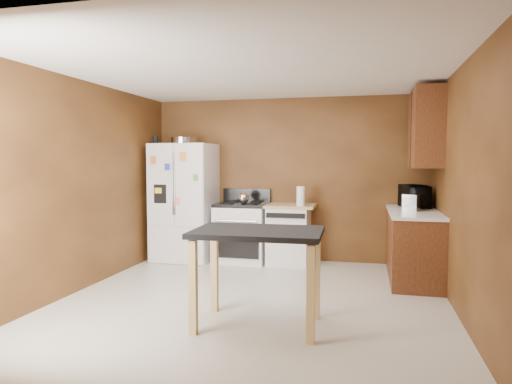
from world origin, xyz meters
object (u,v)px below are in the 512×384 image
at_px(paper_towel, 301,196).
at_px(toaster, 412,202).
at_px(kettle, 243,198).
at_px(microwave, 414,197).
at_px(gas_range, 242,231).
at_px(green_canister, 302,201).
at_px(dishwasher, 289,234).
at_px(roasting_pan, 184,141).
at_px(island, 258,245).
at_px(refrigerator, 184,202).
at_px(pen_cup, 155,140).

height_order(paper_towel, toaster, paper_towel).
height_order(kettle, microwave, microwave).
xyz_separation_m(paper_towel, gas_range, (-0.91, 0.12, -0.57)).
bearing_deg(green_canister, microwave, -4.85).
xyz_separation_m(green_canister, dishwasher, (-0.18, -0.04, -0.49)).
distance_m(paper_towel, dishwasher, 0.63).
bearing_deg(roasting_pan, microwave, -0.91).
relative_size(roasting_pan, microwave, 0.80).
distance_m(green_canister, island, 2.67).
bearing_deg(refrigerator, roasting_pan, 110.14).
xyz_separation_m(kettle, paper_towel, (0.86, 0.01, 0.05)).
xyz_separation_m(pen_cup, gas_range, (1.35, 0.14, -1.40)).
height_order(paper_towel, island, paper_towel).
distance_m(kettle, toaster, 2.38).
xyz_separation_m(roasting_pan, pen_cup, (-0.42, -0.13, 0.01)).
distance_m(green_canister, toaster, 1.61).
bearing_deg(refrigerator, paper_towel, -1.77).
xyz_separation_m(paper_towel, dishwasher, (-0.19, 0.14, -0.58)).
height_order(paper_towel, refrigerator, refrigerator).
xyz_separation_m(refrigerator, island, (1.78, -2.53, -0.14)).
bearing_deg(toaster, microwave, 100.78).
distance_m(roasting_pan, toaster, 3.48).
distance_m(paper_towel, toaster, 1.54).
relative_size(pen_cup, paper_towel, 0.45).
bearing_deg(toaster, roasting_pan, -168.30).
distance_m(paper_towel, green_canister, 0.20).
bearing_deg(toaster, refrigerator, -167.49).
bearing_deg(gas_range, green_canister, 4.38).
bearing_deg(roasting_pan, island, -55.17).
height_order(green_canister, refrigerator, refrigerator).
relative_size(dishwasher, island, 0.74).
height_order(green_canister, microwave, microwave).
height_order(toaster, island, toaster).
xyz_separation_m(gas_range, dishwasher, (0.72, 0.02, -0.01)).
height_order(toaster, gas_range, toaster).
height_order(gas_range, dishwasher, gas_range).
bearing_deg(kettle, microwave, 1.59).
bearing_deg(kettle, pen_cup, -179.74).
height_order(kettle, dishwasher, kettle).
distance_m(roasting_pan, green_canister, 2.05).
bearing_deg(refrigerator, kettle, -4.20).
distance_m(paper_towel, gas_range, 1.08).
bearing_deg(roasting_pan, paper_towel, -3.31).
xyz_separation_m(kettle, gas_range, (-0.06, 0.13, -0.52)).
distance_m(roasting_pan, gas_range, 1.67).
xyz_separation_m(roasting_pan, dishwasher, (1.65, 0.03, -1.40)).
height_order(roasting_pan, paper_towel, roasting_pan).
height_order(roasting_pan, gas_range, roasting_pan).
relative_size(kettle, island, 0.14).
height_order(pen_cup, refrigerator, pen_cup).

